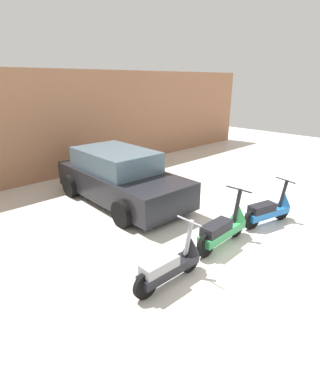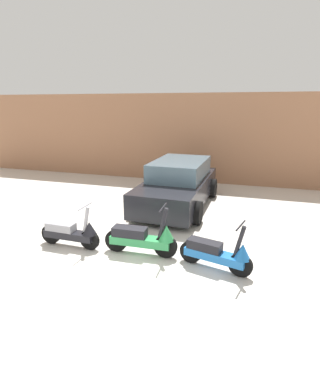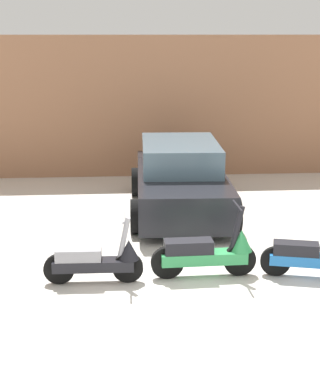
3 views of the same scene
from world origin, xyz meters
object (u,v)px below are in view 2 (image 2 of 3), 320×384
scooter_front_right (143,237)px  car_rear_left (178,184)px  scooter_front_center (218,253)px  scooter_front_left (72,232)px

scooter_front_right → car_rear_left: 3.33m
scooter_front_center → car_rear_left: car_rear_left is taller
scooter_front_left → scooter_front_right: size_ratio=0.91×
scooter_front_right → car_rear_left: (-0.06, 3.31, 0.27)m
scooter_front_right → scooter_front_center: scooter_front_right is taller
scooter_front_center → scooter_front_right: bearing=-172.2°
scooter_front_right → car_rear_left: car_rear_left is taller
scooter_front_left → car_rear_left: bearing=66.9°
scooter_front_left → scooter_front_center: 3.14m
scooter_front_center → car_rear_left: size_ratio=0.34×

